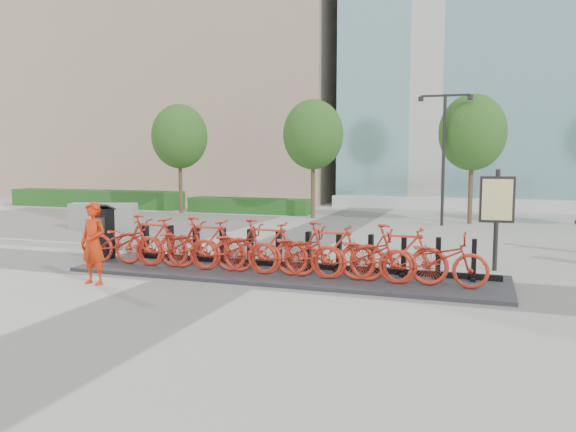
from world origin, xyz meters
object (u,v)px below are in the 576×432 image
(bike_0, at_px, (124,241))
(map_sign, at_px, (497,204))
(kiosk, at_px, (105,232))
(jersey_barrier, at_px, (103,216))
(worker_red, at_px, (93,243))

(bike_0, height_order, map_sign, map_sign)
(kiosk, distance_m, jersey_barrier, 7.06)
(map_sign, bearing_deg, bike_0, -169.65)
(jersey_barrier, bearing_deg, bike_0, -66.01)
(kiosk, xyz_separation_m, map_sign, (9.26, 1.98, 0.81))
(bike_0, bearing_deg, jersey_barrier, 40.71)
(bike_0, height_order, jersey_barrier, bike_0)
(kiosk, relative_size, jersey_barrier, 0.57)
(bike_0, xyz_separation_m, kiosk, (-0.89, 0.47, 0.13))
(map_sign, bearing_deg, jersey_barrier, 159.17)
(kiosk, distance_m, worker_red, 2.63)
(worker_red, bearing_deg, bike_0, 113.15)
(bike_0, bearing_deg, map_sign, -73.68)
(bike_0, relative_size, map_sign, 0.87)
(jersey_barrier, distance_m, map_sign, 14.08)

